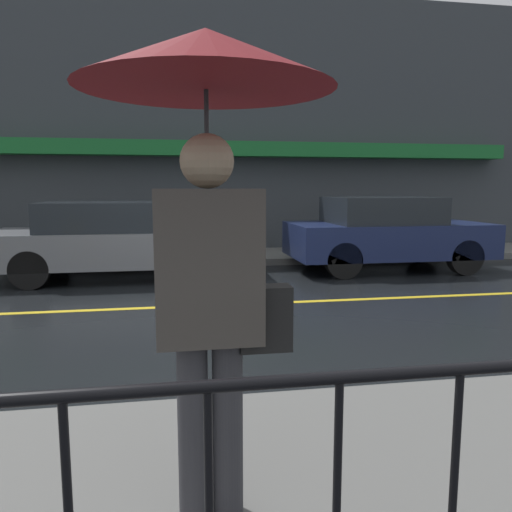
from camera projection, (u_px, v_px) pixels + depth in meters
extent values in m
plane|color=black|center=(190.00, 306.00, 7.10)|extent=(80.00, 80.00, 0.00)
cube|color=#60605E|center=(181.00, 258.00, 11.46)|extent=(28.00, 2.03, 0.14)
cube|color=gold|center=(190.00, 306.00, 7.10)|extent=(25.20, 0.12, 0.01)
cube|color=#383D42|center=(177.00, 125.00, 12.17)|extent=(28.00, 0.30, 6.40)
cube|color=#196B2D|center=(178.00, 148.00, 11.83)|extent=(16.80, 0.55, 0.35)
cylinder|color=black|center=(275.00, 382.00, 1.30)|extent=(12.00, 0.04, 0.04)
cylinder|color=#333338|center=(193.00, 431.00, 2.30)|extent=(0.14, 0.14, 0.86)
cylinder|color=#333338|center=(228.00, 428.00, 2.33)|extent=(0.14, 0.14, 0.86)
cube|color=#47423D|center=(208.00, 266.00, 2.21)|extent=(0.46, 0.28, 0.68)
sphere|color=tan|center=(207.00, 161.00, 2.14)|extent=(0.24, 0.24, 0.24)
cylinder|color=#262628|center=(207.00, 180.00, 2.16)|extent=(0.02, 0.02, 0.75)
cone|color=maroon|center=(206.00, 59.00, 2.09)|extent=(1.10, 1.10, 0.25)
cube|color=black|center=(265.00, 318.00, 2.28)|extent=(0.24, 0.12, 0.30)
cube|color=slate|center=(123.00, 247.00, 9.30)|extent=(4.68, 1.90, 0.62)
cube|color=#1E2328|center=(112.00, 216.00, 9.19)|extent=(2.43, 1.74, 0.52)
cylinder|color=black|center=(199.00, 253.00, 10.40)|extent=(0.65, 0.22, 0.65)
cylinder|color=black|center=(205.00, 265.00, 8.77)|extent=(0.65, 0.22, 0.65)
cylinder|color=black|center=(52.00, 256.00, 9.91)|extent=(0.65, 0.22, 0.65)
cylinder|color=black|center=(30.00, 270.00, 8.27)|extent=(0.65, 0.22, 0.65)
cube|color=#19234C|center=(387.00, 239.00, 10.19)|extent=(3.98, 1.88, 0.67)
cube|color=#1E2328|center=(381.00, 210.00, 10.08)|extent=(2.07, 1.73, 0.52)
cylinder|color=black|center=(422.00, 247.00, 11.25)|extent=(0.68, 0.22, 0.68)
cylinder|color=black|center=(465.00, 257.00, 9.63)|extent=(0.68, 0.22, 0.68)
cylinder|color=black|center=(317.00, 250.00, 10.83)|extent=(0.68, 0.22, 0.68)
cylinder|color=black|center=(343.00, 261.00, 9.21)|extent=(0.68, 0.22, 0.68)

